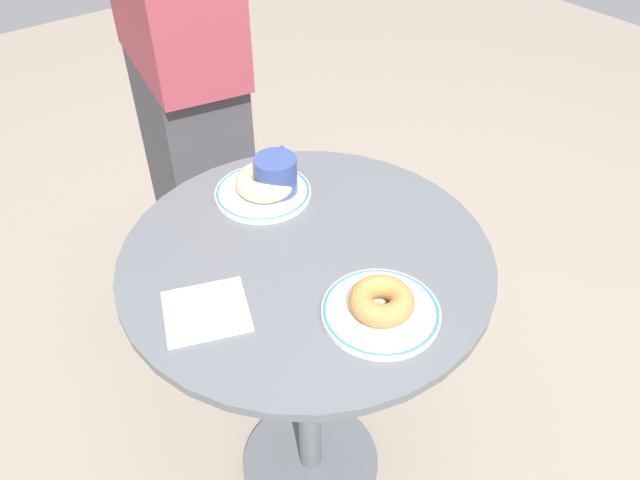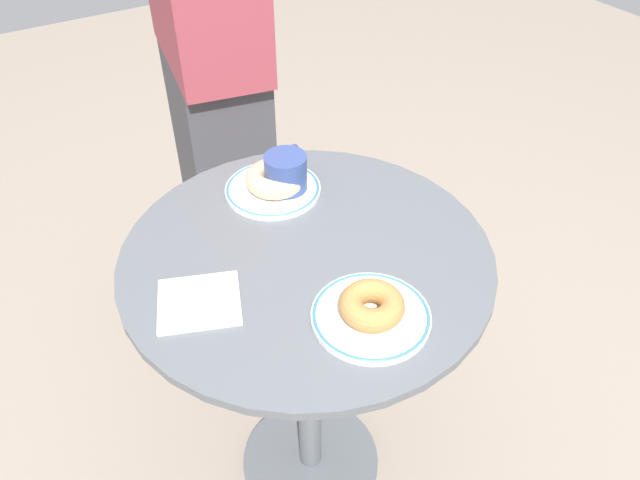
{
  "view_description": "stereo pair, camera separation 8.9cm",
  "coord_description": "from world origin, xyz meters",
  "px_view_note": "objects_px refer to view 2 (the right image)",
  "views": [
    {
      "loc": [
        0.68,
        -0.49,
        1.51
      ],
      "look_at": [
        0.02,
        0.02,
        0.79
      ],
      "focal_mm": 34.17,
      "sensor_mm": 36.0,
      "label": 1
    },
    {
      "loc": [
        0.73,
        -0.42,
        1.51
      ],
      "look_at": [
        0.02,
        0.02,
        0.79
      ],
      "focal_mm": 34.17,
      "sensor_mm": 36.0,
      "label": 2
    }
  ],
  "objects_px": {
    "plate_right": "(371,316)",
    "coffee_mug": "(286,173)",
    "donut_old_fashioned": "(372,305)",
    "paper_napkin": "(199,302)",
    "person_figure": "(212,69)",
    "plate_left": "(273,189)",
    "cafe_table": "(308,333)",
    "donut_glazed": "(275,178)"
  },
  "relations": [
    {
      "from": "plate_right",
      "to": "paper_napkin",
      "type": "height_order",
      "value": "plate_right"
    },
    {
      "from": "donut_glazed",
      "to": "donut_old_fashioned",
      "type": "xyz_separation_m",
      "value": [
        0.4,
        -0.04,
        -0.0
      ]
    },
    {
      "from": "plate_left",
      "to": "donut_glazed",
      "type": "height_order",
      "value": "donut_glazed"
    },
    {
      "from": "cafe_table",
      "to": "donut_glazed",
      "type": "distance_m",
      "value": 0.33
    },
    {
      "from": "coffee_mug",
      "to": "donut_glazed",
      "type": "bearing_deg",
      "value": -112.72
    },
    {
      "from": "donut_old_fashioned",
      "to": "person_figure",
      "type": "height_order",
      "value": "person_figure"
    },
    {
      "from": "donut_glazed",
      "to": "person_figure",
      "type": "bearing_deg",
      "value": 170.07
    },
    {
      "from": "cafe_table",
      "to": "person_figure",
      "type": "relative_size",
      "value": 0.46
    },
    {
      "from": "plate_right",
      "to": "donut_old_fashioned",
      "type": "bearing_deg",
      "value": -1.79
    },
    {
      "from": "paper_napkin",
      "to": "person_figure",
      "type": "bearing_deg",
      "value": 154.14
    },
    {
      "from": "donut_glazed",
      "to": "person_figure",
      "type": "distance_m",
      "value": 0.52
    },
    {
      "from": "plate_right",
      "to": "coffee_mug",
      "type": "xyz_separation_m",
      "value": [
        -0.39,
        0.06,
        0.04
      ]
    },
    {
      "from": "coffee_mug",
      "to": "paper_napkin",
      "type": "bearing_deg",
      "value": -54.29
    },
    {
      "from": "plate_right",
      "to": "donut_glazed",
      "type": "distance_m",
      "value": 0.4
    },
    {
      "from": "donut_old_fashioned",
      "to": "person_figure",
      "type": "xyz_separation_m",
      "value": [
        -0.91,
        0.13,
        0.01
      ]
    },
    {
      "from": "plate_right",
      "to": "coffee_mug",
      "type": "distance_m",
      "value": 0.39
    },
    {
      "from": "plate_left",
      "to": "paper_napkin",
      "type": "xyz_separation_m",
      "value": [
        0.22,
        -0.26,
        -0.0
      ]
    },
    {
      "from": "plate_left",
      "to": "plate_right",
      "type": "xyz_separation_m",
      "value": [
        0.4,
        -0.03,
        -0.0
      ]
    },
    {
      "from": "cafe_table",
      "to": "plate_left",
      "type": "distance_m",
      "value": 0.31
    },
    {
      "from": "plate_left",
      "to": "donut_old_fashioned",
      "type": "height_order",
      "value": "donut_old_fashioned"
    },
    {
      "from": "plate_right",
      "to": "plate_left",
      "type": "bearing_deg",
      "value": 175.57
    },
    {
      "from": "cafe_table",
      "to": "plate_right",
      "type": "bearing_deg",
      "value": 1.57
    },
    {
      "from": "donut_old_fashioned",
      "to": "coffee_mug",
      "type": "xyz_separation_m",
      "value": [
        -0.39,
        0.06,
        0.01
      ]
    },
    {
      "from": "plate_left",
      "to": "person_figure",
      "type": "distance_m",
      "value": 0.52
    },
    {
      "from": "paper_napkin",
      "to": "coffee_mug",
      "type": "distance_m",
      "value": 0.35
    },
    {
      "from": "plate_right",
      "to": "donut_glazed",
      "type": "bearing_deg",
      "value": 174.76
    },
    {
      "from": "donut_old_fashioned",
      "to": "coffee_mug",
      "type": "height_order",
      "value": "coffee_mug"
    },
    {
      "from": "plate_left",
      "to": "donut_old_fashioned",
      "type": "distance_m",
      "value": 0.4
    },
    {
      "from": "donut_old_fashioned",
      "to": "person_figure",
      "type": "bearing_deg",
      "value": 172.09
    },
    {
      "from": "donut_old_fashioned",
      "to": "paper_napkin",
      "type": "relative_size",
      "value": 0.78
    },
    {
      "from": "paper_napkin",
      "to": "person_figure",
      "type": "height_order",
      "value": "person_figure"
    },
    {
      "from": "plate_left",
      "to": "donut_glazed",
      "type": "bearing_deg",
      "value": 65.54
    },
    {
      "from": "paper_napkin",
      "to": "cafe_table",
      "type": "bearing_deg",
      "value": 94.65
    },
    {
      "from": "paper_napkin",
      "to": "donut_glazed",
      "type": "bearing_deg",
      "value": 129.1
    },
    {
      "from": "plate_left",
      "to": "donut_old_fashioned",
      "type": "relative_size",
      "value": 1.85
    },
    {
      "from": "plate_right",
      "to": "person_figure",
      "type": "bearing_deg",
      "value": 172.09
    },
    {
      "from": "cafe_table",
      "to": "paper_napkin",
      "type": "relative_size",
      "value": 5.5
    },
    {
      "from": "cafe_table",
      "to": "donut_glazed",
      "type": "height_order",
      "value": "donut_glazed"
    },
    {
      "from": "donut_old_fashioned",
      "to": "plate_right",
      "type": "bearing_deg",
      "value": 178.21
    },
    {
      "from": "plate_right",
      "to": "coffee_mug",
      "type": "height_order",
      "value": "coffee_mug"
    },
    {
      "from": "paper_napkin",
      "to": "person_figure",
      "type": "relative_size",
      "value": 0.08
    },
    {
      "from": "person_figure",
      "to": "donut_old_fashioned",
      "type": "bearing_deg",
      "value": -7.91
    }
  ]
}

